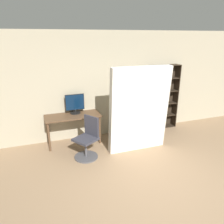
# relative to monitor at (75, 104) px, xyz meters

# --- Properties ---
(ground_plane) EXTENTS (16.00, 16.00, 0.00)m
(ground_plane) POSITION_rel_monitor_xyz_m (1.15, -2.54, -0.98)
(ground_plane) COLOR #937556
(wall_back) EXTENTS (8.00, 0.06, 2.70)m
(wall_back) POSITION_rel_monitor_xyz_m (1.15, 0.18, 0.37)
(wall_back) COLOR tan
(wall_back) RESTS_ON ground
(desk) EXTENTS (1.34, 0.57, 0.74)m
(desk) POSITION_rel_monitor_xyz_m (-0.09, -0.14, -0.35)
(desk) COLOR brown
(desk) RESTS_ON ground
(monitor) EXTENTS (0.47, 0.26, 0.48)m
(monitor) POSITION_rel_monitor_xyz_m (0.00, 0.00, 0.00)
(monitor) COLOR black
(monitor) RESTS_ON desk
(office_chair) EXTENTS (0.61, 0.61, 0.92)m
(office_chair) POSITION_rel_monitor_xyz_m (0.08, -0.90, -0.61)
(office_chair) COLOR #4C4C51
(office_chair) RESTS_ON ground
(bookshelf) EXTENTS (0.87, 0.27, 1.82)m
(bookshelf) POSITION_rel_monitor_xyz_m (2.40, 0.05, -0.08)
(bookshelf) COLOR #2D2319
(bookshelf) RESTS_ON ground
(mattress_near) EXTENTS (1.38, 0.31, 1.97)m
(mattress_near) POSITION_rel_monitor_xyz_m (1.28, -0.97, 0.00)
(mattress_near) COLOR silver
(mattress_near) RESTS_ON ground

